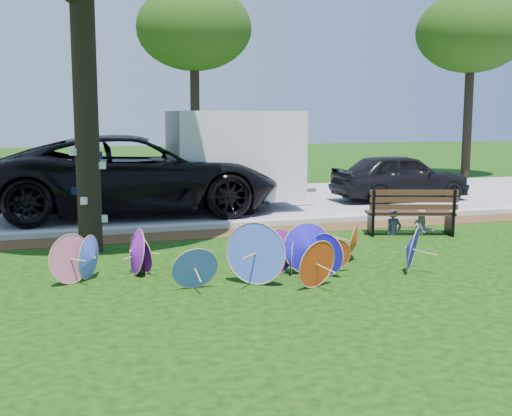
{
  "coord_description": "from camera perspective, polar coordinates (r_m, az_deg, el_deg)",
  "views": [
    {
      "loc": [
        -2.83,
        -8.67,
        2.52
      ],
      "look_at": [
        0.5,
        2.0,
        0.9
      ],
      "focal_mm": 45.0,
      "sensor_mm": 36.0,
      "label": 1
    }
  ],
  "objects": [
    {
      "name": "mulch_strip",
      "position": [
        13.7,
        -5.12,
        -2.36
      ],
      "size": [
        90.0,
        1.0,
        0.01
      ],
      "primitive_type": "cube",
      "color": "#472D16",
      "rests_on": "ground"
    },
    {
      "name": "parasol_pile",
      "position": [
        10.03,
        -0.36,
        -4.08
      ],
      "size": [
        5.98,
        2.25,
        0.96
      ],
      "color": "#4664E3",
      "rests_on": "ground"
    },
    {
      "name": "bg_trees",
      "position": [
        24.61,
        -4.15,
        15.8
      ],
      "size": [
        24.87,
        6.55,
        7.4
      ],
      "color": "black",
      "rests_on": "ground"
    },
    {
      "name": "curb",
      "position": [
        14.37,
        -5.72,
        -1.65
      ],
      "size": [
        90.0,
        0.3,
        0.12
      ],
      "primitive_type": "cube",
      "color": "#B7B5AD",
      "rests_on": "ground"
    },
    {
      "name": "cargo_trailer",
      "position": [
        17.19,
        -1.87,
        4.72
      ],
      "size": [
        3.37,
        2.17,
        2.93
      ],
      "primitive_type": "cube",
      "rotation": [
        0.0,
        0.0,
        -0.02
      ],
      "color": "silver",
      "rests_on": "ground"
    },
    {
      "name": "ground",
      "position": [
        9.46,
        0.72,
        -7.2
      ],
      "size": [
        90.0,
        90.0,
        0.0
      ],
      "primitive_type": "plane",
      "color": "black",
      "rests_on": "ground"
    },
    {
      "name": "person_left",
      "position": [
        13.89,
        12.19,
        -0.12
      ],
      "size": [
        0.44,
        0.34,
        1.09
      ],
      "primitive_type": "imported",
      "rotation": [
        0.0,
        0.0,
        0.21
      ],
      "color": "#3A424F",
      "rests_on": "ground"
    },
    {
      "name": "dark_pickup",
      "position": [
        19.52,
        12.7,
        2.7
      ],
      "size": [
        4.15,
        1.73,
        1.4
      ],
      "primitive_type": "imported",
      "rotation": [
        0.0,
        0.0,
        1.59
      ],
      "color": "black",
      "rests_on": "ground"
    },
    {
      "name": "person_right",
      "position": [
        14.25,
        14.63,
        -0.18
      ],
      "size": [
        0.54,
        0.46,
        1.0
      ],
      "primitive_type": "imported",
      "rotation": [
        0.0,
        0.0,
        -0.18
      ],
      "color": "silver",
      "rests_on": "ground"
    },
    {
      "name": "park_bench",
      "position": [
        14.03,
        13.52,
        -0.31
      ],
      "size": [
        2.0,
        1.26,
        0.98
      ],
      "primitive_type": null,
      "rotation": [
        0.0,
        0.0,
        -0.31
      ],
      "color": "black",
      "rests_on": "ground"
    },
    {
      "name": "black_van",
      "position": [
        16.65,
        -10.68,
        2.9
      ],
      "size": [
        7.34,
        3.49,
        2.02
      ],
      "primitive_type": "imported",
      "rotation": [
        0.0,
        0.0,
        1.55
      ],
      "color": "black",
      "rests_on": "ground"
    },
    {
      "name": "street",
      "position": [
        18.41,
        -8.33,
        0.31
      ],
      "size": [
        90.0,
        8.0,
        0.01
      ],
      "primitive_type": "cube",
      "color": "gray",
      "rests_on": "ground"
    }
  ]
}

